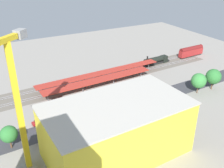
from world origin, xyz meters
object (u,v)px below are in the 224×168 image
object	(u,v)px
parked_car_7	(39,122)
box_truck_0	(134,106)
parked_car_6	(59,118)
tower_crane	(13,103)
platform_canopy_far	(101,73)
street_tree_4	(199,81)
parked_car_3	(111,104)
traffic_light	(75,103)
parked_car_1	(141,95)
parked_car_0	(156,92)
parked_car_4	(96,107)
box_truck_1	(56,133)
platform_canopy_near	(99,80)
parked_car_2	(127,99)
locomotive	(157,60)
street_tree_2	(116,107)
street_tree_3	(140,100)
street_tree_1	(9,134)
parked_car_5	(78,112)
passenger_coach	(191,51)
street_tree_0	(213,77)
construction_building	(117,130)

from	to	relation	value
parked_car_7	box_truck_0	distance (m)	34.26
parked_car_6	tower_crane	world-z (taller)	tower_crane
platform_canopy_far	parked_car_6	xyz separation A→B (m)	(27.33, 22.13, -2.94)
street_tree_4	parked_car_3	bearing A→B (deg)	-12.19
street_tree_4	traffic_light	distance (m)	50.94
parked_car_1	parked_car_7	bearing A→B (deg)	-0.37
parked_car_0	parked_car_6	distance (m)	41.70
parked_car_3	parked_car_4	bearing A→B (deg)	-5.06
box_truck_1	traffic_light	bearing A→B (deg)	-135.91
parked_car_6	platform_canopy_far	bearing A→B (deg)	-140.99
parked_car_1	box_truck_0	size ratio (longest dim) A/B	0.54
platform_canopy_near	traffic_light	world-z (taller)	traffic_light
box_truck_0	traffic_light	size ratio (longest dim) A/B	1.36
parked_car_0	parked_car_1	world-z (taller)	parked_car_1
parked_car_2	tower_crane	xyz separation A→B (m)	(43.18, 19.77, 20.41)
locomotive	parked_car_1	xyz separation A→B (m)	(27.72, 26.34, -1.11)
parked_car_1	street_tree_2	distance (m)	19.90
locomotive	street_tree_3	distance (m)	50.20
street_tree_1	street_tree_2	distance (m)	34.61
parked_car_1	parked_car_5	distance (m)	27.55
passenger_coach	parked_car_5	distance (m)	83.69
parked_car_7	street_tree_1	world-z (taller)	street_tree_1
parked_car_1	parked_car_2	bearing A→B (deg)	3.77
box_truck_0	street_tree_0	size ratio (longest dim) A/B	0.95
street_tree_4	box_truck_1	bearing A→B (deg)	1.02
platform_canopy_near	locomotive	distance (m)	41.08
locomotive	construction_building	xyz separation A→B (m)	(53.05, 50.80, 5.94)
platform_canopy_far	construction_building	size ratio (longest dim) A/B	1.57
platform_canopy_near	passenger_coach	world-z (taller)	passenger_coach
construction_building	box_truck_1	bearing A→B (deg)	-50.19
parked_car_0	box_truck_1	size ratio (longest dim) A/B	0.42
parked_car_1	parked_car_4	world-z (taller)	parked_car_4
street_tree_0	street_tree_4	size ratio (longest dim) A/B	1.04
box_truck_1	parked_car_5	bearing A→B (deg)	-139.62
street_tree_3	street_tree_4	xyz separation A→B (m)	(-29.39, -0.81, 0.82)
parked_car_6	traffic_light	distance (m)	7.56
parked_car_1	parked_car_0	bearing A→B (deg)	174.41
parked_car_2	box_truck_0	bearing A→B (deg)	79.62
parked_car_3	construction_building	size ratio (longest dim) A/B	0.12
platform_canopy_far	parked_car_3	size ratio (longest dim) A/B	13.22
parked_car_2	parked_car_6	world-z (taller)	parked_car_6
locomotive	street_tree_2	xyz separation A→B (m)	(44.88, 35.58, 2.87)
parked_car_7	parked_car_5	bearing A→B (deg)	177.96
parked_car_6	parked_car_7	size ratio (longest dim) A/B	0.92
traffic_light	street_tree_3	bearing A→B (deg)	154.23
parked_car_5	box_truck_0	xyz separation A→B (m)	(-19.37, 7.11, 0.95)
parked_car_6	street_tree_3	distance (m)	29.00
parked_car_3	street_tree_4	distance (m)	37.70
platform_canopy_near	construction_building	size ratio (longest dim) A/B	1.30
parked_car_5	street_tree_4	size ratio (longest dim) A/B	0.49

